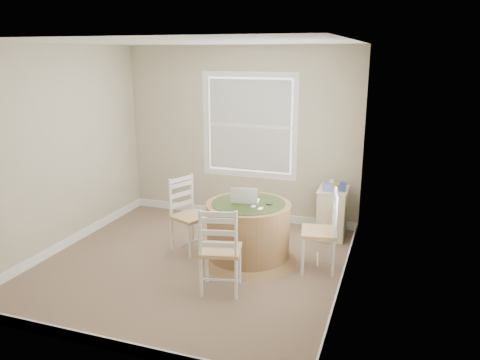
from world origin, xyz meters
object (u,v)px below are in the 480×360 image
(round_table, at_px, (248,229))
(chair_right, at_px, (319,231))
(chair_left, at_px, (191,216))
(chair_near, at_px, (221,249))
(corner_chest, at_px, (332,213))
(laptop, at_px, (245,200))

(round_table, distance_m, chair_right, 0.86)
(round_table, bearing_deg, chair_right, 8.70)
(chair_left, relative_size, chair_near, 1.00)
(corner_chest, bearing_deg, round_table, -129.68)
(chair_left, bearing_deg, corner_chest, -33.94)
(chair_left, xyz_separation_m, laptop, (0.73, 0.01, 0.29))
(chair_left, xyz_separation_m, chair_right, (1.63, 0.00, 0.00))
(chair_near, relative_size, corner_chest, 1.36)
(chair_left, bearing_deg, round_table, -68.96)
(chair_left, distance_m, corner_chest, 1.96)
(chair_right, bearing_deg, corner_chest, 169.85)
(chair_right, relative_size, laptop, 2.60)
(round_table, xyz_separation_m, corner_chest, (0.86, 1.10, -0.05))
(chair_left, height_order, chair_right, same)
(round_table, distance_m, chair_near, 0.84)
(chair_left, height_order, chair_near, same)
(chair_left, distance_m, chair_right, 1.63)
(laptop, bearing_deg, chair_left, -9.57)
(chair_near, xyz_separation_m, laptop, (-0.01, 0.86, 0.29))
(round_table, relative_size, chair_left, 1.27)
(chair_left, bearing_deg, laptop, -66.93)
(chair_near, distance_m, laptop, 0.91)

